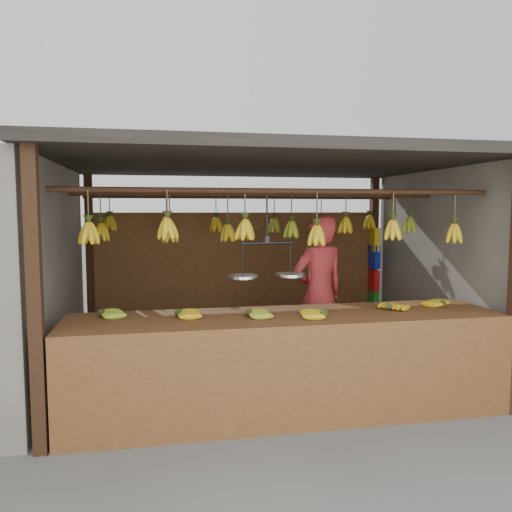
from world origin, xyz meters
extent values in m
plane|color=#5B5B57|center=(0.00, 0.00, 0.00)|extent=(80.00, 80.00, 0.00)
cube|color=black|center=(-2.00, -1.50, 1.15)|extent=(0.10, 0.10, 2.30)
cube|color=black|center=(-2.00, 1.50, 1.15)|extent=(0.10, 0.10, 2.30)
cube|color=black|center=(2.00, 1.50, 1.15)|extent=(0.10, 0.10, 2.30)
cube|color=black|center=(0.00, 0.00, 2.35)|extent=(4.30, 3.30, 0.10)
cylinder|color=black|center=(0.00, -1.00, 2.00)|extent=(4.00, 0.05, 0.05)
cylinder|color=black|center=(0.00, 0.00, 2.00)|extent=(4.00, 0.05, 0.05)
cylinder|color=black|center=(0.00, 1.00, 2.00)|extent=(4.00, 0.05, 0.05)
cube|color=brown|center=(0.00, 1.50, 0.90)|extent=(4.00, 0.06, 1.80)
cube|color=brown|center=(0.01, -1.10, 0.86)|extent=(3.88, 0.86, 0.08)
cube|color=brown|center=(0.01, -1.53, 0.45)|extent=(3.88, 0.04, 0.90)
cube|color=black|center=(-1.83, -1.48, 0.41)|extent=(0.07, 0.07, 0.82)
cube|color=black|center=(1.85, -1.48, 0.41)|extent=(0.07, 0.07, 0.82)
cube|color=black|center=(-1.83, -0.72, 0.41)|extent=(0.07, 0.07, 0.82)
cube|color=black|center=(1.85, -0.72, 0.41)|extent=(0.07, 0.07, 0.82)
ellipsoid|color=#92A523|center=(-1.60, -0.94, 0.93)|extent=(0.28, 0.24, 0.06)
ellipsoid|color=gold|center=(-0.95, -1.05, 0.93)|extent=(0.25, 0.19, 0.06)
ellipsoid|color=#92A523|center=(-0.34, -1.16, 0.93)|extent=(0.25, 0.19, 0.06)
ellipsoid|color=gold|center=(0.28, -1.28, 0.93)|extent=(0.27, 0.22, 0.06)
ellipsoid|color=gold|center=(0.99, -1.13, 0.93)|extent=(0.30, 0.29, 0.06)
ellipsoid|color=gold|center=(1.58, -1.06, 0.93)|extent=(0.28, 0.30, 0.06)
ellipsoid|color=gold|center=(-1.67, -1.02, 1.64)|extent=(0.16, 0.16, 0.28)
ellipsoid|color=gold|center=(-1.03, -1.03, 1.67)|extent=(0.16, 0.16, 0.28)
ellipsoid|color=gold|center=(-0.35, -0.99, 1.66)|extent=(0.16, 0.16, 0.28)
ellipsoid|color=gold|center=(0.29, -1.05, 1.60)|extent=(0.16, 0.16, 0.28)
ellipsoid|color=gold|center=(1.03, -1.05, 1.65)|extent=(0.16, 0.16, 0.28)
ellipsoid|color=gold|center=(1.70, -0.99, 1.60)|extent=(0.16, 0.16, 0.28)
ellipsoid|color=gold|center=(-1.69, 0.03, 1.60)|extent=(0.16, 0.16, 0.28)
ellipsoid|color=gold|center=(-0.99, -0.02, 1.58)|extent=(0.16, 0.16, 0.28)
ellipsoid|color=gold|center=(-0.37, -0.02, 1.59)|extent=(0.16, 0.16, 0.28)
ellipsoid|color=#92A523|center=(0.33, -0.04, 1.62)|extent=(0.16, 0.16, 0.28)
ellipsoid|color=gold|center=(0.97, 0.00, 1.66)|extent=(0.16, 0.16, 0.28)
ellipsoid|color=#92A523|center=(1.75, -0.02, 1.66)|extent=(0.16, 0.16, 0.28)
ellipsoid|color=gold|center=(-1.70, 1.05, 1.67)|extent=(0.16, 0.16, 0.28)
ellipsoid|color=gold|center=(-1.01, 0.98, 1.66)|extent=(0.16, 0.16, 0.28)
ellipsoid|color=gold|center=(-0.38, 1.03, 1.65)|extent=(0.16, 0.16, 0.28)
ellipsoid|color=#92A523|center=(0.37, 0.98, 1.63)|extent=(0.16, 0.16, 0.28)
ellipsoid|color=gold|center=(1.02, 1.02, 1.58)|extent=(0.16, 0.16, 0.28)
ellipsoid|color=gold|center=(1.69, 0.98, 1.67)|extent=(0.16, 0.16, 0.28)
cylinder|color=black|center=(-0.15, -1.00, 1.77)|extent=(0.02, 0.02, 0.46)
cylinder|color=black|center=(-0.15, -1.00, 1.54)|extent=(0.48, 0.06, 0.02)
cylinder|color=silver|center=(-0.38, -1.02, 1.24)|extent=(0.26, 0.26, 0.02)
cylinder|color=silver|center=(0.07, -0.98, 1.24)|extent=(0.26, 0.26, 0.02)
imported|color=#BF3333|center=(0.68, 0.03, 0.89)|extent=(0.73, 0.58, 1.78)
cube|color=yellow|center=(1.94, 1.35, 1.41)|extent=(0.08, 0.26, 0.34)
cube|color=#1426BF|center=(1.94, 1.35, 1.16)|extent=(0.08, 0.26, 0.34)
cube|color=red|center=(1.94, 1.35, 0.81)|extent=(0.08, 0.26, 0.34)
cube|color=#199926|center=(1.94, 1.35, 0.52)|extent=(0.08, 0.26, 0.34)
camera|label=1|loc=(-1.10, -5.35, 1.83)|focal=35.00mm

